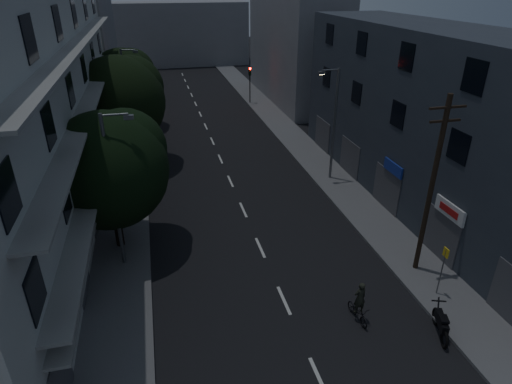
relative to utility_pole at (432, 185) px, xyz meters
name	(u,v)px	position (x,y,z in m)	size (l,w,h in m)	color
ground	(219,157)	(-7.28, 17.85, -4.87)	(160.00, 160.00, 0.00)	black
sidewalk_left	(127,164)	(-14.78, 17.85, -4.79)	(3.00, 90.00, 0.15)	#565659
sidewalk_right	(304,148)	(0.22, 17.85, -4.79)	(3.00, 90.00, 0.15)	#565659
lane_markings	(209,133)	(-7.28, 24.10, -4.86)	(0.15, 60.50, 0.01)	beige
building_left	(27,106)	(-19.25, 10.85, 2.13)	(7.00, 36.00, 14.00)	#B3B4AF
building_right	(435,122)	(4.72, 6.85, 0.63)	(6.19, 28.00, 11.00)	#2B313B
building_far_left	(83,31)	(-19.28, 40.85, 3.13)	(6.00, 20.00, 16.00)	slate
building_far_right	(294,44)	(4.72, 34.85, 1.63)	(6.00, 20.00, 13.00)	slate
building_far_end	(175,34)	(-7.28, 62.85, 0.13)	(24.00, 8.00, 10.00)	slate
tree_near	(109,165)	(-14.77, 5.88, 0.05)	(6.17, 6.17, 7.61)	black
tree_mid	(120,98)	(-14.63, 17.81, 0.56)	(6.86, 6.86, 8.44)	black
tree_far	(124,79)	(-14.72, 27.58, 0.05)	(6.15, 6.15, 7.60)	black
traffic_signal_far_right	(250,78)	(-0.91, 33.84, -1.77)	(0.28, 0.37, 4.10)	black
traffic_signal_far_left	(135,85)	(-13.93, 33.20, -1.77)	(0.28, 0.37, 4.10)	black
street_lamp_left_near	(114,185)	(-14.47, 4.06, -0.27)	(1.51, 0.25, 8.00)	#595D61
street_lamp_right	(333,120)	(-0.08, 11.46, -0.27)	(1.51, 0.25, 8.00)	slate
street_lamp_left_far	(128,91)	(-14.31, 23.80, -0.27)	(1.51, 0.25, 8.00)	#54575B
utility_pole	(432,185)	(0.00, 0.00, 0.00)	(1.80, 0.24, 9.00)	black
bus_stop_sign	(444,263)	(-0.15, -2.04, -2.98)	(0.06, 0.35, 2.52)	#595B60
motorcycle	(441,324)	(-1.51, -4.21, -4.34)	(0.95, 2.01, 1.35)	black
cyclist	(358,307)	(-4.50, -2.60, -4.20)	(0.69, 1.62, 1.99)	black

